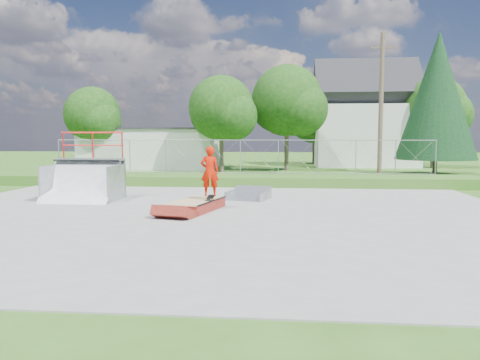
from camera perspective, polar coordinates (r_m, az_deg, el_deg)
The scene contains 19 objects.
ground at distance 14.49m, azimuth -3.74°, elevation -4.50°, with size 120.00×120.00×0.00m, color #325D1A.
concrete_pad at distance 14.49m, azimuth -3.74°, elevation -4.42°, with size 20.00×16.00×0.04m, color gray.
grass_berm at distance 23.81m, azimuth -0.17°, elevation -0.02°, with size 24.00×3.00×0.50m, color #325D1A.
grind_box at distance 15.61m, azimuth -5.40°, elevation -3.12°, with size 1.74×2.66×0.36m.
quarter_pipe at distance 18.77m, azimuth -18.72°, elevation 1.54°, with size 2.65×2.24×2.65m, color #94979B, non-canonical shape.
flat_bank_ramp at distance 18.26m, azimuth 1.04°, elevation -1.74°, with size 1.45×1.55×0.44m, color #94979B, non-canonical shape.
skateboard at distance 15.71m, azimuth -3.69°, elevation -2.22°, with size 0.22×0.80×0.02m, color black.
skater at distance 15.63m, azimuth -3.71°, elevation 0.81°, with size 0.61×0.40×1.67m, color red.
concrete_stairs at distance 25.29m, azimuth -19.91°, elevation 0.31°, with size 1.50×1.60×0.80m, color gray, non-canonical shape.
chain_link_fence at distance 24.72m, azimuth 0.05°, elevation 2.85°, with size 20.00×0.06×1.80m, color #919399, non-canonical shape.
utility_building_flat at distance 37.54m, azimuth -10.61°, elevation 3.76°, with size 10.00×6.00×3.00m, color silver.
gable_house at distance 40.69m, azimuth 14.93°, elevation 7.08°, with size 8.40×6.08×8.94m.
utility_pole at distance 26.67m, azimuth 16.80°, elevation 8.39°, with size 0.24×0.24×8.00m, color brown.
tree_left_near at distance 32.23m, azimuth -1.89°, elevation 8.47°, with size 4.76×4.48×6.65m.
tree_center at distance 34.00m, azimuth 6.24°, elevation 9.31°, with size 5.44×5.12×7.60m.
tree_left_far at distance 36.75m, azimuth -17.31°, elevation 7.38°, with size 4.42×4.16×6.18m.
tree_right_far at distance 39.84m, azimuth 23.05°, elevation 7.89°, with size 5.10×4.80×7.12m.
tree_back_mid at distance 42.08m, azimuth 9.37°, elevation 6.84°, with size 4.08×3.84×5.70m.
conifer_tree at distance 32.70m, azimuth 22.93°, elevation 9.44°, with size 5.04×5.04×9.10m.
Camera 1 is at (2.24, -14.10, 2.47)m, focal length 35.00 mm.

